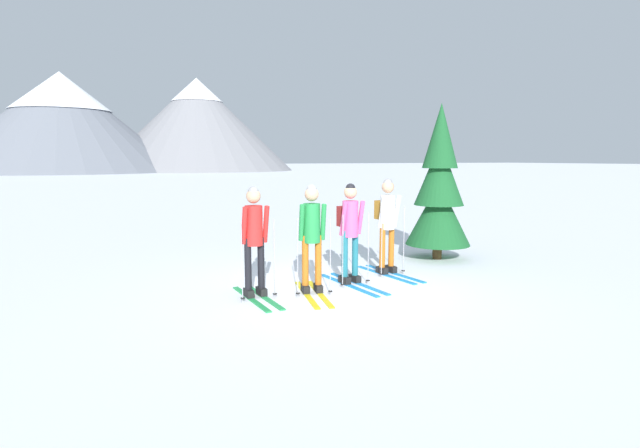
% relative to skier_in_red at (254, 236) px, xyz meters
% --- Properties ---
extents(ground_plane, '(400.00, 400.00, 0.00)m').
position_rel_skier_in_red_xyz_m(ground_plane, '(1.23, -0.03, -0.99)').
color(ground_plane, white).
extents(skier_in_red, '(0.61, 1.59, 1.79)m').
position_rel_skier_in_red_xyz_m(skier_in_red, '(0.00, 0.00, 0.00)').
color(skier_in_red, green).
rests_on(skier_in_red, ground).
extents(skier_in_green, '(0.61, 1.67, 1.80)m').
position_rel_skier_in_red_xyz_m(skier_in_green, '(0.93, -0.13, 0.03)').
color(skier_in_green, yellow).
rests_on(skier_in_green, ground).
extents(skier_in_pink, '(0.61, 1.80, 1.79)m').
position_rel_skier_in_red_xyz_m(skier_in_pink, '(1.79, 0.18, 0.02)').
color(skier_in_pink, '#1E84D1').
rests_on(skier_in_pink, ground).
extents(skier_in_white, '(0.60, 1.74, 1.84)m').
position_rel_skier_in_red_xyz_m(skier_in_white, '(2.79, 0.58, 0.06)').
color(skier_in_white, '#1E84D1').
rests_on(skier_in_white, ground).
extents(pine_tree_near, '(1.41, 1.41, 3.40)m').
position_rel_skier_in_red_xyz_m(pine_tree_near, '(4.57, 1.33, 0.56)').
color(pine_tree_near, '#51381E').
rests_on(pine_tree_near, ground).
extents(mountain_ridge_distant, '(59.44, 38.75, 17.02)m').
position_rel_skier_in_red_xyz_m(mountain_ridge_distant, '(1.79, 86.70, 7.59)').
color(mountain_ridge_distant, slate).
rests_on(mountain_ridge_distant, ground).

